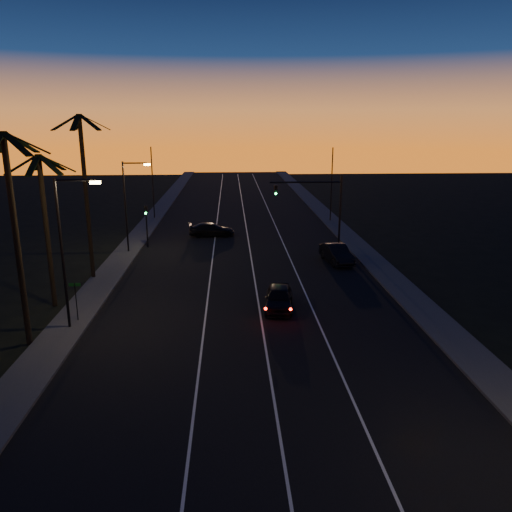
{
  "coord_description": "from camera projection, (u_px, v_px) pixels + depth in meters",
  "views": [
    {
      "loc": [
        -1.33,
        -8.16,
        11.98
      ],
      "look_at": [
        0.38,
        24.74,
        3.08
      ],
      "focal_mm": 35.0,
      "sensor_mm": 36.0,
      "label": 1
    }
  ],
  "objects": [
    {
      "name": "cross_car",
      "position": [
        212.0,
        230.0,
        53.73
      ],
      "size": [
        4.96,
        2.17,
        1.42
      ],
      "color": "black",
      "rests_on": "road"
    },
    {
      "name": "sidewalk_right",
      "position": [
        385.0,
        273.0,
        40.52
      ],
      "size": [
        2.4,
        170.0,
        0.16
      ],
      "primitive_type": "cube",
      "color": "#353533",
      "rests_on": "ground"
    },
    {
      "name": "lane_stripe_mid",
      "position": [
        254.0,
        276.0,
        40.0
      ],
      "size": [
        0.12,
        160.0,
        0.01
      ],
      "primitive_type": "cube",
      "color": "silver",
      "rests_on": "road"
    },
    {
      "name": "lane_stripe_left",
      "position": [
        210.0,
        276.0,
        39.82
      ],
      "size": [
        0.12,
        160.0,
        0.01
      ],
      "primitive_type": "cube",
      "color": "silver",
      "rests_on": "road"
    },
    {
      "name": "signal_mast",
      "position": [
        317.0,
        198.0,
        48.72
      ],
      "size": [
        7.1,
        0.41,
        7.0
      ],
      "color": "black",
      "rests_on": "ground"
    },
    {
      "name": "palm_near",
      "position": [
        14.0,
        219.0,
        25.93
      ],
      "size": [
        4.25,
        4.16,
        11.53
      ],
      "color": "black",
      "rests_on": "ground"
    },
    {
      "name": "streetlight_left_near",
      "position": [
        66.0,
        242.0,
        28.41
      ],
      "size": [
        2.55,
        0.26,
        9.0
      ],
      "color": "black",
      "rests_on": "ground"
    },
    {
      "name": "signal_post",
      "position": [
        146.0,
        218.0,
        48.37
      ],
      "size": [
        0.28,
        0.37,
        4.2
      ],
      "color": "black",
      "rests_on": "ground"
    },
    {
      "name": "lane_stripe_right",
      "position": [
        297.0,
        275.0,
        40.17
      ],
      "size": [
        0.12,
        160.0,
        0.01
      ],
      "primitive_type": "cube",
      "color": "silver",
      "rests_on": "road"
    },
    {
      "name": "far_pole_left",
      "position": [
        153.0,
        183.0,
        62.35
      ],
      "size": [
        0.14,
        0.14,
        9.0
      ],
      "primitive_type": "cylinder",
      "color": "black",
      "rests_on": "ground"
    },
    {
      "name": "palm_mid",
      "position": [
        45.0,
        214.0,
        31.9
      ],
      "size": [
        4.25,
        4.16,
        10.03
      ],
      "color": "black",
      "rests_on": "ground"
    },
    {
      "name": "far_pole_right",
      "position": [
        331.0,
        185.0,
        60.57
      ],
      "size": [
        0.14,
        0.14,
        9.0
      ],
      "primitive_type": "cylinder",
      "color": "black",
      "rests_on": "ground"
    },
    {
      "name": "sidewalk_left",
      "position": [
        106.0,
        277.0,
        39.39
      ],
      "size": [
        2.4,
        170.0,
        0.16
      ],
      "primitive_type": "cube",
      "color": "#353533",
      "rests_on": "ground"
    },
    {
      "name": "road",
      "position": [
        248.0,
        276.0,
        39.98
      ],
      "size": [
        20.0,
        170.0,
        0.01
      ],
      "primitive_type": "cube",
      "color": "black",
      "rests_on": "ground"
    },
    {
      "name": "right_car",
      "position": [
        337.0,
        254.0,
        43.61
      ],
      "size": [
        2.39,
        5.04,
        1.59
      ],
      "color": "black",
      "rests_on": "road"
    },
    {
      "name": "street_sign",
      "position": [
        76.0,
        297.0,
        30.33
      ],
      "size": [
        0.7,
        0.06,
        2.6
      ],
      "color": "black",
      "rests_on": "ground"
    },
    {
      "name": "lead_car",
      "position": [
        279.0,
        298.0,
        32.79
      ],
      "size": [
        2.32,
        5.13,
        1.52
      ],
      "color": "black",
      "rests_on": "road"
    },
    {
      "name": "streetlight_left_far",
      "position": [
        128.0,
        199.0,
        45.83
      ],
      "size": [
        2.55,
        0.26,
        8.5
      ],
      "color": "black",
      "rests_on": "ground"
    },
    {
      "name": "palm_far",
      "position": [
        85.0,
        182.0,
        37.38
      ],
      "size": [
        4.25,
        4.16,
        12.53
      ],
      "color": "black",
      "rests_on": "ground"
    }
  ]
}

